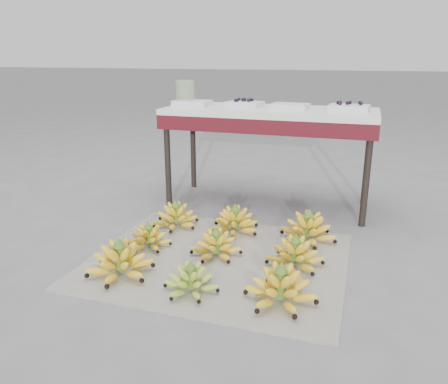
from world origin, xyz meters
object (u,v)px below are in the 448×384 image
(bunch_front_center, at_px, (191,281))
(tray_left, at_px, (245,104))
(bunch_mid_right, at_px, (295,255))
(bunch_back_center, at_px, (235,222))
(bunch_front_right, at_px, (281,288))
(bunch_mid_center, at_px, (216,246))
(tray_right, at_px, (290,107))
(tray_far_right, at_px, (349,108))
(bunch_mid_left, at_px, (149,238))
(bunch_back_right, at_px, (308,230))
(newspaper_mat, at_px, (219,260))
(bunch_back_left, at_px, (176,217))
(vendor_table, at_px, (269,120))
(tray_far_left, at_px, (192,103))
(glass_jar, at_px, (185,93))

(bunch_front_center, relative_size, tray_left, 1.08)
(bunch_mid_right, bearing_deg, bunch_back_center, 146.59)
(bunch_front_right, distance_m, bunch_mid_center, 0.52)
(bunch_front_center, height_order, tray_right, tray_right)
(tray_left, height_order, tray_far_right, tray_far_right)
(bunch_mid_right, distance_m, tray_far_right, 1.10)
(bunch_mid_left, xyz_separation_m, bunch_mid_center, (0.38, 0.01, 0.00))
(bunch_back_center, relative_size, bunch_back_right, 0.93)
(bunch_mid_left, relative_size, bunch_mid_right, 0.96)
(newspaper_mat, bearing_deg, tray_right, 79.44)
(bunch_back_left, relative_size, bunch_back_right, 0.82)
(newspaper_mat, xyz_separation_m, tray_far_right, (0.53, 0.94, 0.67))
(vendor_table, relative_size, tray_right, 5.66)
(bunch_back_right, bearing_deg, bunch_mid_left, -133.97)
(vendor_table, relative_size, tray_far_right, 5.40)
(bunch_mid_center, relative_size, bunch_mid_right, 0.93)
(bunch_back_left, height_order, tray_far_right, tray_far_right)
(bunch_front_center, height_order, tray_far_right, tray_far_right)
(tray_far_left, height_order, tray_left, tray_left)
(bunch_back_center, height_order, tray_right, tray_right)
(tray_far_right, bearing_deg, bunch_front_right, -97.41)
(bunch_mid_left, height_order, bunch_back_center, bunch_back_center)
(bunch_mid_left, bearing_deg, tray_left, 58.99)
(bunch_mid_right, xyz_separation_m, bunch_back_right, (0.02, 0.33, 0.01))
(bunch_back_left, bearing_deg, glass_jar, 92.96)
(bunch_back_left, distance_m, tray_far_left, 0.84)
(bunch_front_center, height_order, bunch_front_right, bunch_front_right)
(tray_right, bearing_deg, vendor_table, 171.01)
(bunch_front_center, distance_m, bunch_front_right, 0.39)
(newspaper_mat, xyz_separation_m, bunch_back_right, (0.39, 0.37, 0.07))
(tray_left, distance_m, tray_right, 0.32)
(bunch_front_center, height_order, tray_left, tray_left)
(bunch_back_right, distance_m, glass_jar, 1.31)
(newspaper_mat, distance_m, bunch_mid_center, 0.07)
(bunch_mid_left, bearing_deg, bunch_mid_center, -13.84)
(bunch_back_right, distance_m, tray_far_right, 0.84)
(bunch_mid_left, distance_m, bunch_back_center, 0.51)
(bunch_back_right, xyz_separation_m, tray_right, (-0.22, 0.54, 0.60))
(bunch_front_center, relative_size, tray_far_right, 1.06)
(bunch_front_center, distance_m, glass_jar, 1.56)
(bunch_front_right, distance_m, tray_far_right, 1.39)
(bunch_front_right, distance_m, vendor_table, 1.38)
(bunch_mid_right, bearing_deg, tray_far_left, 140.79)
(newspaper_mat, xyz_separation_m, bunch_mid_right, (0.38, 0.05, 0.06))
(tray_far_left, bearing_deg, bunch_front_right, -54.25)
(bunch_mid_right, distance_m, bunch_back_right, 0.33)
(newspaper_mat, height_order, bunch_front_center, bunch_front_center)
(bunch_back_center, relative_size, glass_jar, 2.23)
(bunch_front_center, bearing_deg, vendor_table, 94.92)
(bunch_back_left, bearing_deg, bunch_back_center, -9.04)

